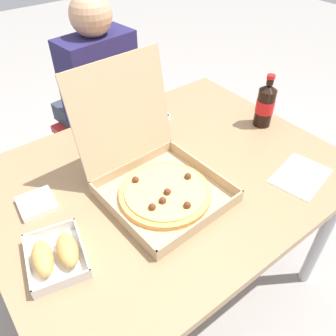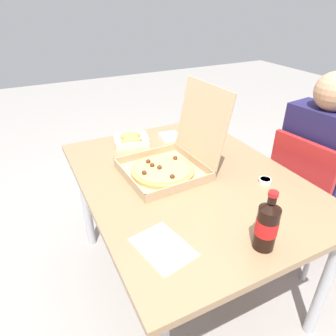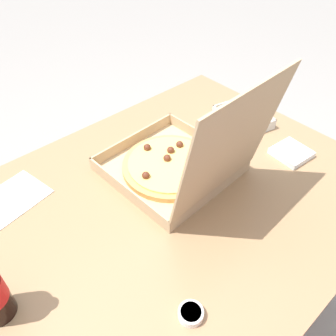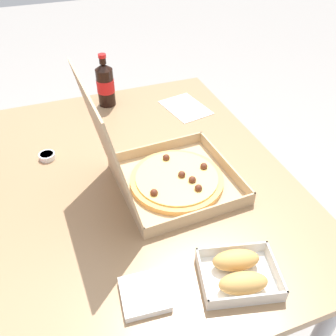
% 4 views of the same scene
% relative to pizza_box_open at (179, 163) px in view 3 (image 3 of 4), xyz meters
% --- Properties ---
extents(ground_plane, '(10.00, 10.00, 0.00)m').
position_rel_pizza_box_open_xyz_m(ground_plane, '(0.08, 0.05, -0.77)').
color(ground_plane, gray).
extents(dining_table, '(1.23, 0.94, 0.71)m').
position_rel_pizza_box_open_xyz_m(dining_table, '(0.08, 0.05, -0.13)').
color(dining_table, '#997551').
rests_on(dining_table, ground_plane).
extents(pizza_box_open, '(0.38, 0.45, 0.40)m').
position_rel_pizza_box_open_xyz_m(pizza_box_open, '(0.00, 0.00, 0.00)').
color(pizza_box_open, tan).
rests_on(pizza_box_open, dining_table).
extents(bread_side_box, '(0.19, 0.22, 0.06)m').
position_rel_pizza_box_open_xyz_m(bread_side_box, '(-0.38, -0.06, -0.03)').
color(bread_side_box, white).
rests_on(bread_side_box, dining_table).
extents(paper_menu, '(0.24, 0.19, 0.00)m').
position_rel_pizza_box_open_xyz_m(paper_menu, '(0.44, -0.25, -0.05)').
color(paper_menu, white).
rests_on(paper_menu, dining_table).
extents(napkin_pile, '(0.12, 0.12, 0.02)m').
position_rel_pizza_box_open_xyz_m(napkin_pile, '(-0.35, 0.18, -0.04)').
color(napkin_pile, white).
rests_on(napkin_pile, dining_table).
extents(dipping_sauce_cup, '(0.06, 0.06, 0.02)m').
position_rel_pizza_box_open_xyz_m(dipping_sauce_cup, '(0.28, 0.34, -0.04)').
color(dipping_sauce_cup, white).
rests_on(dipping_sauce_cup, dining_table).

